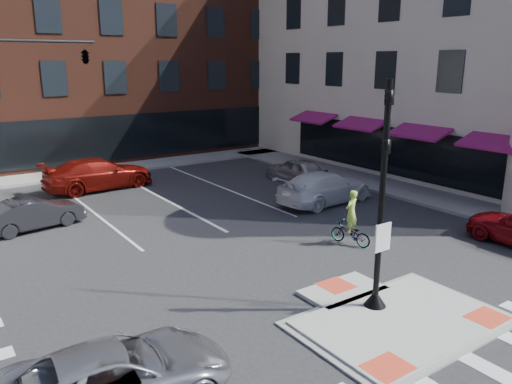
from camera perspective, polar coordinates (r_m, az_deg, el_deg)
ground at (r=14.01m, az=14.62°, el=-13.48°), size 120.00×120.00×0.00m
refuge_island at (r=13.84m, az=15.46°, el=-13.67°), size 5.40×4.65×0.13m
sidewalk_e at (r=27.86m, az=13.74°, el=1.00°), size 3.00×24.00×0.15m
sidewalk_n at (r=33.02m, az=-11.60°, el=3.25°), size 26.00×3.00×0.15m
building_n at (r=41.78m, az=-17.85°, el=15.89°), size 24.40×18.40×15.50m
building_e at (r=36.69m, az=24.43°, el=15.93°), size 21.90×23.90×17.70m
building_far_right at (r=64.57m, az=-18.52°, el=13.62°), size 12.00×12.00×12.00m
signal_pole at (r=13.32m, az=14.00°, el=-3.90°), size 0.60×0.60×5.98m
mast_arm_signal at (r=26.55m, az=-21.96°, el=13.10°), size 6.10×2.24×8.00m
silver_suv at (r=10.58m, az=-15.77°, el=-19.61°), size 4.77×2.48×1.28m
white_pickup at (r=23.65m, az=7.92°, el=0.52°), size 5.29×2.53×1.49m
bg_car_dark at (r=21.72m, az=-24.10°, el=-2.27°), size 3.99×1.96×1.26m
bg_car_silver at (r=27.66m, az=4.64°, el=2.54°), size 1.78×3.99×1.33m
bg_car_red at (r=27.23m, az=-17.54°, el=2.01°), size 5.72×2.61×1.62m
cyclist at (r=18.46m, az=10.76°, el=-3.89°), size 0.95×1.68×2.05m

